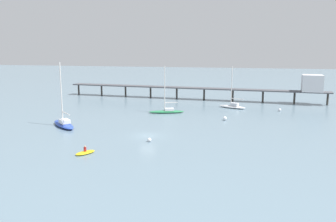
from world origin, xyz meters
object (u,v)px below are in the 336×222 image
at_px(dinghy_yellow, 85,152).
at_px(mooring_buoy_mid, 225,118).
at_px(pier, 254,86).
at_px(mooring_buoy_near, 149,140).
at_px(sailboat_blue, 64,123).
at_px(sailboat_white, 233,106).
at_px(mooring_buoy_far, 280,110).
at_px(sailboat_green, 167,110).

bearing_deg(dinghy_yellow, mooring_buoy_mid, 57.84).
bearing_deg(pier, dinghy_yellow, -113.46).
relative_size(pier, mooring_buoy_near, 119.11).
height_order(sailboat_blue, mooring_buoy_near, sailboat_blue).
height_order(sailboat_white, mooring_buoy_near, sailboat_white).
xyz_separation_m(pier, dinghy_yellow, (-22.37, -51.56, -4.12)).
distance_m(sailboat_white, sailboat_blue, 39.22).
height_order(dinghy_yellow, mooring_buoy_far, dinghy_yellow).
bearing_deg(mooring_buoy_near, dinghy_yellow, -130.53).
xyz_separation_m(mooring_buoy_far, mooring_buoy_mid, (-11.28, -12.67, 0.06)).
bearing_deg(pier, mooring_buoy_near, -109.73).
height_order(sailboat_green, dinghy_yellow, sailboat_green).
bearing_deg(sailboat_green, mooring_buoy_mid, -20.99).
xyz_separation_m(sailboat_blue, mooring_buoy_mid, (27.87, 12.38, -0.29)).
bearing_deg(sailboat_green, mooring_buoy_near, -82.98).
xyz_separation_m(pier, mooring_buoy_near, (-15.69, -43.74, -4.03)).
xyz_separation_m(sailboat_blue, mooring_buoy_near, (17.87, -6.32, -0.37)).
xyz_separation_m(sailboat_white, mooring_buoy_far, (10.50, -1.73, -0.31)).
bearing_deg(sailboat_blue, sailboat_green, 49.19).
relative_size(dinghy_yellow, mooring_buoy_mid, 4.18).
height_order(sailboat_white, sailboat_green, sailboat_green).
bearing_deg(mooring_buoy_mid, sailboat_blue, -156.05).
bearing_deg(pier, mooring_buoy_mid, -102.81).
bearing_deg(sailboat_blue, pier, 48.11).
height_order(sailboat_white, mooring_buoy_far, sailboat_white).
distance_m(sailboat_blue, mooring_buoy_mid, 30.49).
xyz_separation_m(pier, mooring_buoy_far, (5.59, -12.37, -4.01)).
bearing_deg(mooring_buoy_mid, mooring_buoy_far, 48.33).
xyz_separation_m(sailboat_white, mooring_buoy_near, (-10.77, -33.10, -0.32)).
height_order(sailboat_green, mooring_buoy_mid, sailboat_green).
relative_size(sailboat_white, sailboat_blue, 0.85).
xyz_separation_m(sailboat_white, sailboat_green, (-13.69, -9.45, -0.04)).
xyz_separation_m(sailboat_white, sailboat_blue, (-28.65, -26.78, 0.05)).
distance_m(sailboat_white, sailboat_green, 16.63).
distance_m(dinghy_yellow, mooring_buoy_mid, 31.33).
xyz_separation_m(pier, sailboat_white, (-4.91, -10.64, -3.70)).
bearing_deg(sailboat_white, sailboat_blue, -136.93).
bearing_deg(mooring_buoy_far, sailboat_green, -162.29).
bearing_deg(mooring_buoy_near, mooring_buoy_far, 55.86).
relative_size(dinghy_yellow, mooring_buoy_near, 5.26).
relative_size(sailboat_blue, mooring_buoy_far, 18.08).
distance_m(mooring_buoy_near, mooring_buoy_mid, 21.20).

